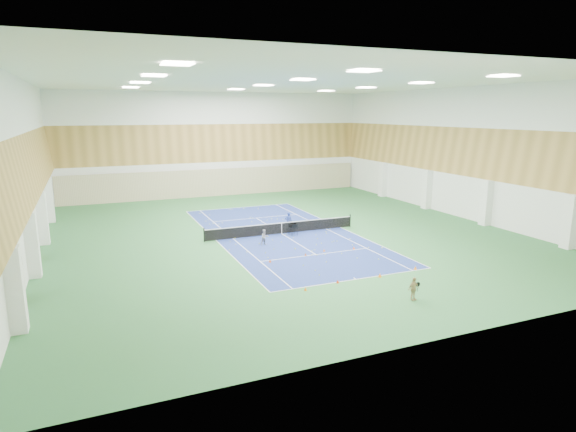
{
  "coord_description": "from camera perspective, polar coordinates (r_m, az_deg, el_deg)",
  "views": [
    {
      "loc": [
        -14.22,
        -35.37,
        9.78
      ],
      "look_at": [
        -0.43,
        -2.38,
        2.0
      ],
      "focal_mm": 30.0,
      "sensor_mm": 36.0,
      "label": 1
    }
  ],
  "objects": [
    {
      "name": "wood_cladding",
      "position": [
        38.17,
        -0.79,
        9.6
      ],
      "size": [
        36.0,
        40.0,
        8.0
      ],
      "primitive_type": null,
      "color": "#AE8540",
      "rests_on": "room_shell"
    },
    {
      "name": "door_left_a",
      "position": [
        28.96,
        -29.07,
        -6.77
      ],
      "size": [
        0.08,
        1.8,
        2.2
      ],
      "primitive_type": "cube",
      "color": "#593319",
      "rests_on": "ground"
    },
    {
      "name": "child_court",
      "position": [
        36.0,
        -2.79,
        -2.52
      ],
      "size": [
        0.65,
        0.54,
        1.19
      ],
      "primitive_type": "imported",
      "rotation": [
        0.0,
        0.0,
        0.17
      ],
      "color": "#9998A0",
      "rests_on": "ground"
    },
    {
      "name": "tennis_balls_scatter",
      "position": [
        39.35,
        -0.76,
        -2.05
      ],
      "size": [
        10.57,
        22.77,
        0.07
      ],
      "primitive_type": null,
      "color": "#D2E326",
      "rests_on": "ground"
    },
    {
      "name": "cone_base_c",
      "position": [
        29.75,
        10.84,
        -6.9
      ],
      "size": [
        0.23,
        0.23,
        0.25
      ],
      "primitive_type": "cone",
      "color": "orange",
      "rests_on": "ground"
    },
    {
      "name": "cone_svc_a",
      "position": [
        32.02,
        -2.15,
        -5.32
      ],
      "size": [
        0.19,
        0.19,
        0.21
      ],
      "primitive_type": "cone",
      "color": "#DF4D0B",
      "rests_on": "ground"
    },
    {
      "name": "court_surface",
      "position": [
        39.36,
        -0.76,
        -2.11
      ],
      "size": [
        10.97,
        23.77,
        0.01
      ],
      "primitive_type": "cube",
      "color": "navy",
      "rests_on": "ground"
    },
    {
      "name": "child_apron",
      "position": [
        26.48,
        14.65,
        -8.35
      ],
      "size": [
        0.79,
        0.44,
        1.27
      ],
      "primitive_type": "imported",
      "rotation": [
        0.0,
        0.0,
        0.18
      ],
      "color": "tan",
      "rests_on": "ground"
    },
    {
      "name": "cone_base_a",
      "position": [
        27.15,
        2.08,
        -8.63
      ],
      "size": [
        0.17,
        0.17,
        0.19
      ],
      "primitive_type": "cone",
      "color": "orange",
      "rests_on": "ground"
    },
    {
      "name": "ground",
      "position": [
        39.36,
        -0.76,
        -2.12
      ],
      "size": [
        40.0,
        40.0,
        0.0
      ],
      "primitive_type": "plane",
      "color": "#2B6635",
      "rests_on": "ground"
    },
    {
      "name": "back_curtain",
      "position": [
        57.51,
        -8.15,
        3.97
      ],
      "size": [
        35.4,
        0.16,
        3.2
      ],
      "primitive_type": "cube",
      "color": "#C6B793",
      "rests_on": "ground"
    },
    {
      "name": "cone_base_b",
      "position": [
        28.41,
        5.91,
        -7.71
      ],
      "size": [
        0.18,
        0.18,
        0.2
      ],
      "primitive_type": "cone",
      "color": "#EB3C0C",
      "rests_on": "ground"
    },
    {
      "name": "tennis_net",
      "position": [
        39.23,
        -0.76,
        -1.34
      ],
      "size": [
        12.8,
        0.1,
        1.1
      ],
      "primitive_type": null,
      "color": "black",
      "rests_on": "ground"
    },
    {
      "name": "cone_svc_b",
      "position": [
        33.44,
        2.1,
        -4.57
      ],
      "size": [
        0.17,
        0.17,
        0.19
      ],
      "primitive_type": "cone",
      "color": "#D84E0B",
      "rests_on": "ground"
    },
    {
      "name": "room_shell",
      "position": [
        38.31,
        -0.79,
        6.61
      ],
      "size": [
        36.0,
        40.0,
        12.0
      ],
      "primitive_type": null,
      "color": "white",
      "rests_on": "ground"
    },
    {
      "name": "cone_svc_d",
      "position": [
        35.25,
        7.81,
        -3.77
      ],
      "size": [
        0.2,
        0.2,
        0.22
      ],
      "primitive_type": "cone",
      "color": "#FE4F0D",
      "rests_on": "ground"
    },
    {
      "name": "cone_base_d",
      "position": [
        31.57,
        14.86,
        -5.96
      ],
      "size": [
        0.22,
        0.22,
        0.25
      ],
      "primitive_type": "cone",
      "color": "orange",
      "rests_on": "ground"
    },
    {
      "name": "ball_cart",
      "position": [
        38.76,
        0.61,
        -1.58
      ],
      "size": [
        0.64,
        0.64,
        0.99
      ],
      "primitive_type": null,
      "rotation": [
        0.0,
        0.0,
        0.12
      ],
      "color": "black",
      "rests_on": "ground"
    },
    {
      "name": "ceiling_light_grid",
      "position": [
        38.18,
        -0.81,
        15.49
      ],
      "size": [
        21.4,
        25.4,
        0.06
      ],
      "primitive_type": null,
      "color": "white",
      "rests_on": "room_shell"
    },
    {
      "name": "cone_svc_c",
      "position": [
        34.5,
        4.3,
        -4.06
      ],
      "size": [
        0.18,
        0.18,
        0.2
      ],
      "primitive_type": "cone",
      "color": "orange",
      "rests_on": "ground"
    },
    {
      "name": "coach",
      "position": [
        40.02,
        0.06,
        -0.67
      ],
      "size": [
        0.68,
        0.55,
        1.63
      ],
      "primitive_type": "imported",
      "rotation": [
        0.0,
        0.0,
        2.84
      ],
      "color": "navy",
      "rests_on": "ground"
    },
    {
      "name": "door_left_b",
      "position": [
        36.61,
        -27.8,
        -2.89
      ],
      "size": [
        0.08,
        1.8,
        2.2
      ],
      "primitive_type": "cube",
      "color": "#593319",
      "rests_on": "ground"
    }
  ]
}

